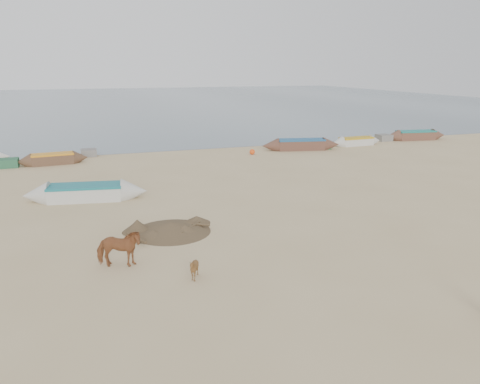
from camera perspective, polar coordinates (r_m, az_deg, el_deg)
name	(u,v)px	position (r m, az deg, el deg)	size (l,w,h in m)	color
ground	(271,239)	(19.62, 3.81, -5.71)	(140.00, 140.00, 0.00)	tan
sea	(115,102)	(99.39, -15.01, 10.59)	(160.00, 160.00, 0.00)	slate
cow_adult	(119,249)	(17.25, -14.58, -6.69)	(0.75, 1.65, 1.39)	brown
calf_front	(194,269)	(15.94, -5.63, -9.30)	(0.63, 0.71, 0.79)	brown
near_canoe	(86,192)	(26.35, -18.29, -0.04)	(6.44, 1.47, 0.84)	beige
debris_pile	(171,227)	(20.52, -8.38, -4.26)	(3.43, 3.43, 0.43)	brown
waterline_canoes	(188,149)	(38.33, -6.36, 5.20)	(55.58, 4.80, 0.93)	brown
beach_clutter	(218,149)	(38.97, -2.73, 5.24)	(44.76, 4.31, 0.64)	#295B3D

